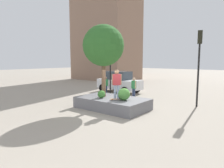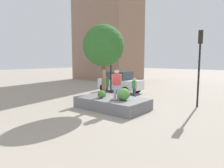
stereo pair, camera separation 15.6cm
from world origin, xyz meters
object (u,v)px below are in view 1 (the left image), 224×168
at_px(traffic_light_corner, 199,56).
at_px(passerby_with_bag, 134,86).
at_px(skateboard, 117,99).
at_px(sedan_parked, 119,82).
at_px(planter_ledge, 112,103).
at_px(plaza_tree, 103,46).
at_px(bystander_watching, 106,84).
at_px(skateboarder, 117,82).
at_px(traffic_light_median, 110,58).

relative_size(traffic_light_corner, passerby_with_bag, 2.95).
distance_m(skateboard, passerby_with_bag, 4.52).
bearing_deg(skateboard, sedan_parked, 125.79).
distance_m(planter_ledge, plaza_tree, 3.76).
xyz_separation_m(skateboard, bystander_watching, (-4.51, 4.24, 0.17)).
bearing_deg(bystander_watching, passerby_with_bag, 0.35).
bearing_deg(planter_ledge, skateboarder, -28.34).
xyz_separation_m(plaza_tree, skateboard, (1.38, -0.37, -3.28)).
xyz_separation_m(traffic_light_median, passerby_with_bag, (1.99, 0.63, -2.29)).
bearing_deg(passerby_with_bag, traffic_light_corner, 0.46).
relative_size(skateboarder, traffic_light_median, 0.37).
xyz_separation_m(traffic_light_corner, traffic_light_median, (-6.96, -0.67, -0.12)).
xyz_separation_m(skateboarder, sedan_parked, (-4.32, 6.00, -0.77)).
relative_size(plaza_tree, skateboarder, 2.65).
distance_m(skateboarder, passerby_with_bag, 4.59).
distance_m(plaza_tree, passerby_with_bag, 4.95).
xyz_separation_m(skateboarder, passerby_with_bag, (-1.48, 4.26, -0.82)).
bearing_deg(traffic_light_median, planter_ledge, -49.27).
xyz_separation_m(planter_ledge, plaza_tree, (-0.73, 0.03, 3.69)).
distance_m(traffic_light_median, bystander_watching, 2.63).
distance_m(traffic_light_median, passerby_with_bag, 3.10).
relative_size(planter_ledge, plaza_tree, 0.96).
distance_m(planter_ledge, skateboard, 0.84).
bearing_deg(skateboard, planter_ledge, 151.66).
distance_m(skateboarder, traffic_light_corner, 5.76).
height_order(skateboarder, passerby_with_bag, skateboarder).
height_order(traffic_light_corner, passerby_with_bag, traffic_light_corner).
distance_m(skateboarder, traffic_light_median, 5.24).
distance_m(traffic_light_corner, bystander_watching, 8.38).
bearing_deg(bystander_watching, sedan_parked, 83.78).
xyz_separation_m(plaza_tree, traffic_light_median, (-2.10, 3.26, -0.77)).
xyz_separation_m(skateboard, traffic_light_median, (-3.47, 3.63, 2.51)).
relative_size(traffic_light_corner, traffic_light_median, 1.04).
xyz_separation_m(plaza_tree, traffic_light_corner, (4.87, 3.93, -0.65)).
height_order(traffic_light_corner, traffic_light_median, traffic_light_corner).
bearing_deg(traffic_light_median, bystander_watching, 149.69).
distance_m(traffic_light_corner, traffic_light_median, 7.00).
relative_size(planter_ledge, sedan_parked, 1.01).
distance_m(plaza_tree, skateboard, 3.58).
bearing_deg(planter_ledge, passerby_with_bag, 102.11).
height_order(planter_ledge, traffic_light_corner, traffic_light_corner).
bearing_deg(skateboard, traffic_light_median, 133.70).
bearing_deg(sedan_parked, bystander_watching, -96.22).
distance_m(skateboard, bystander_watching, 6.20).
bearing_deg(traffic_light_median, skateboard, -46.30).
height_order(traffic_light_corner, bystander_watching, traffic_light_corner).
relative_size(skateboard, passerby_with_bag, 0.45).
height_order(sedan_parked, passerby_with_bag, sedan_parked).
bearing_deg(sedan_parked, planter_ledge, -56.92).
relative_size(planter_ledge, traffic_light_corner, 0.90).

